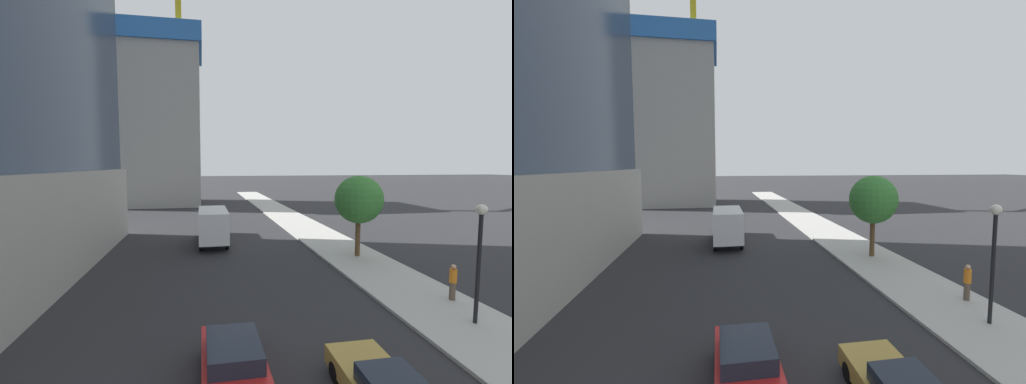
{
  "view_description": "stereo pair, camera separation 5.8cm",
  "coord_description": "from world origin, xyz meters",
  "views": [
    {
      "loc": [
        -2.87,
        1.73,
        6.84
      ],
      "look_at": [
        -0.28,
        17.04,
        5.52
      ],
      "focal_mm": 22.52,
      "sensor_mm": 36.0,
      "label": 1
    },
    {
      "loc": [
        -2.82,
        1.72,
        6.84
      ],
      "look_at": [
        -0.28,
        17.04,
        5.52
      ],
      "focal_mm": 22.52,
      "sensor_mm": 36.0,
      "label": 2
    }
  ],
  "objects": [
    {
      "name": "pedestrian_orange_shirt",
      "position": [
        9.33,
        15.34,
        1.07
      ],
      "size": [
        0.34,
        0.34,
        1.79
      ],
      "color": "brown",
      "rests_on": "sidewalk"
    },
    {
      "name": "street_lamp",
      "position": [
        8.49,
        13.09,
        3.53
      ],
      "size": [
        0.44,
        0.44,
        5.07
      ],
      "color": "black",
      "rests_on": "sidewalk"
    },
    {
      "name": "street_tree",
      "position": [
        8.38,
        23.38,
        4.3
      ],
      "size": [
        3.49,
        3.49,
        5.92
      ],
      "color": "brown",
      "rests_on": "sidewalk"
    },
    {
      "name": "construction_building",
      "position": [
        -10.8,
        59.58,
        15.77
      ],
      "size": [
        26.25,
        13.04,
        38.19
      ],
      "color": "#9E9B93",
      "rests_on": "ground"
    },
    {
      "name": "box_truck",
      "position": [
        -1.99,
        29.75,
        1.77
      ],
      "size": [
        2.37,
        7.88,
        3.08
      ],
      "color": "silver",
      "rests_on": "ground"
    },
    {
      "name": "sidewalk",
      "position": [
        8.08,
        20.0,
        0.07
      ],
      "size": [
        4.76,
        120.0,
        0.15
      ],
      "primitive_type": "cube",
      "color": "#B2AFA8",
      "rests_on": "ground"
    },
    {
      "name": "car_red",
      "position": [
        -1.99,
        10.89,
        0.76
      ],
      "size": [
        1.94,
        4.58,
        1.5
      ],
      "color": "red",
      "rests_on": "ground"
    }
  ]
}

